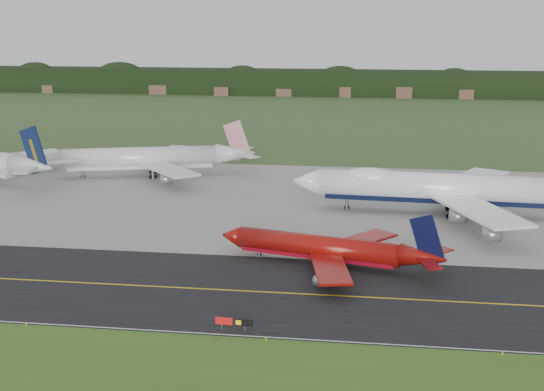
{
  "coord_description": "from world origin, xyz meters",
  "views": [
    {
      "loc": [
        16.76,
        -105.66,
        38.93
      ],
      "look_at": [
        -1.48,
        22.0,
        8.1
      ],
      "focal_mm": 50.0,
      "sensor_mm": 36.0,
      "label": 1
    }
  ],
  "objects_px": {
    "jet_red_737": "(330,249)",
    "jet_star_tail": "(152,158)",
    "jet_ba_747": "(445,188)",
    "taxiway_sign": "(234,322)"
  },
  "relations": [
    {
      "from": "jet_red_737",
      "to": "jet_star_tail",
      "type": "bearing_deg",
      "value": 127.67
    },
    {
      "from": "jet_ba_747",
      "to": "taxiway_sign",
      "type": "relative_size",
      "value": 13.0
    },
    {
      "from": "jet_red_737",
      "to": "taxiway_sign",
      "type": "distance_m",
      "value": 29.19
    },
    {
      "from": "jet_ba_747",
      "to": "jet_star_tail",
      "type": "distance_m",
      "value": 74.01
    },
    {
      "from": "jet_red_737",
      "to": "jet_star_tail",
      "type": "height_order",
      "value": "jet_star_tail"
    },
    {
      "from": "jet_star_tail",
      "to": "taxiway_sign",
      "type": "height_order",
      "value": "jet_star_tail"
    },
    {
      "from": "jet_ba_747",
      "to": "taxiway_sign",
      "type": "bearing_deg",
      "value": -116.38
    },
    {
      "from": "jet_star_tail",
      "to": "taxiway_sign",
      "type": "distance_m",
      "value": 97.37
    },
    {
      "from": "jet_red_737",
      "to": "taxiway_sign",
      "type": "bearing_deg",
      "value": -110.64
    },
    {
      "from": "jet_ba_747",
      "to": "jet_star_tail",
      "type": "relative_size",
      "value": 1.24
    }
  ]
}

